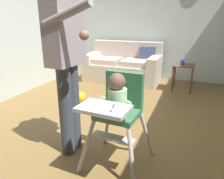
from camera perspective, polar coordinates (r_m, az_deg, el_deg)
ground at (r=2.83m, az=-2.35°, el=-11.52°), size 5.62×7.19×0.10m
wall_far at (r=5.16m, az=10.71°, el=18.47°), size 4.82×0.06×2.79m
couch at (r=4.89m, az=3.06°, el=6.23°), size 1.64×0.86×0.86m
high_chair at (r=1.94m, az=1.65°, el=-3.72°), size 0.64×0.75×0.92m
adult_standing at (r=2.11m, az=-11.83°, el=7.53°), size 0.51×0.52×1.72m
toy_ball at (r=3.11m, az=6.34°, el=-6.25°), size 0.14×0.14×0.14m
toy_ball_second at (r=3.66m, az=-8.35°, el=-2.01°), size 0.20×0.20×0.20m
side_table at (r=4.37m, az=18.30°, el=4.47°), size 0.40×0.40×0.52m
sippy_cup at (r=4.33m, az=18.14°, el=6.96°), size 0.07×0.07×0.10m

